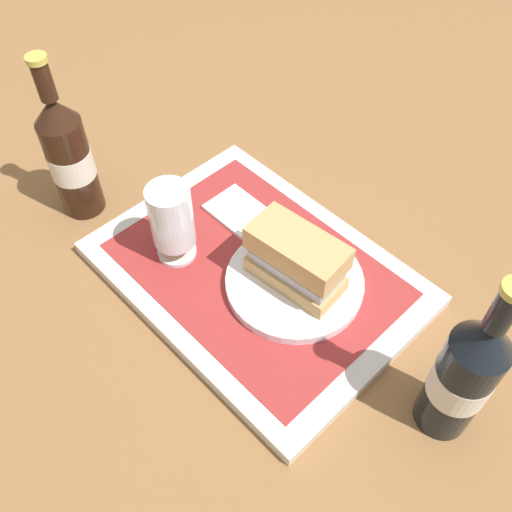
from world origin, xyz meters
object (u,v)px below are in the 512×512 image
object	(u,v)px
beer_glass	(172,221)
beer_bottle	(69,156)
sandwich	(294,258)
second_bottle	(464,375)
plate	(294,282)

from	to	relation	value
beer_glass	beer_bottle	bearing A→B (deg)	10.33
sandwich	beer_glass	bearing A→B (deg)	21.40
beer_glass	second_bottle	xyz separation A→B (m)	(-0.40, -0.08, 0.02)
sandwich	beer_glass	size ratio (longest dim) A/B	1.09
second_bottle	beer_glass	bearing A→B (deg)	10.91
beer_glass	beer_bottle	world-z (taller)	beer_bottle
beer_glass	beer_bottle	distance (m)	0.20
beer_glass	beer_bottle	xyz separation A→B (m)	(0.19, 0.04, 0.02)
beer_bottle	second_bottle	size ratio (longest dim) A/B	1.00
plate	second_bottle	bearing A→B (deg)	179.47
plate	second_bottle	distance (m)	0.26
sandwich	beer_bottle	bearing A→B (deg)	12.29
beer_glass	second_bottle	size ratio (longest dim) A/B	0.47
beer_glass	second_bottle	distance (m)	0.41
plate	beer_bottle	xyz separation A→B (m)	(0.35, 0.12, 0.08)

